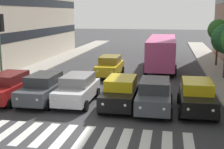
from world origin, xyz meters
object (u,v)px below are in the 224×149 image
car_0 (197,96)px  car_4 (43,88)px  car_2 (121,92)px  street_tree_3 (218,30)px  car_5 (8,87)px  car_row2_0 (110,66)px  street_lamp_right (3,20)px  car_1 (154,95)px  car_3 (78,89)px  bus_behind_traffic (162,50)px

car_0 → car_4: (9.02, -0.16, 0.00)m
car_2 → street_tree_3: bearing=-115.8°
car_4 → car_5: 2.26m
car_5 → car_0: bearing=179.7°
car_row2_0 → street_lamp_right: street_lamp_right is taller
car_1 → street_lamp_right: 11.76m
car_row2_0 → street_tree_3: size_ratio=0.97×
car_1 → car_4: (6.71, -0.36, 0.00)m
car_3 → street_tree_3: (-10.06, -14.93, 2.79)m
car_4 → car_row2_0: bearing=-106.1°
car_0 → bus_behind_traffic: bearing=-80.1°
car_2 → street_tree_3: (-7.37, -15.25, 2.79)m
car_5 → bus_behind_traffic: 15.98m
car_1 → bus_behind_traffic: size_ratio=0.42×
car_2 → street_lamp_right: 9.97m
car_1 → street_tree_3: (-5.43, -15.51, 2.79)m
car_1 → car_3: bearing=-7.1°
car_5 → street_lamp_right: size_ratio=0.57×
street_tree_3 → car_1: bearing=70.7°
car_0 → car_1: (2.31, 0.20, 0.00)m
car_5 → car_1: bearing=178.4°
car_4 → car_row2_0: (-2.46, -8.52, 0.00)m
car_0 → car_4: same height
car_1 → car_4: same height
car_1 → street_tree_3: size_ratio=0.97×
car_1 → car_4: bearing=-3.1°
car_2 → car_3: bearing=-6.7°
car_0 → car_2: 4.25m
car_4 → street_tree_3: bearing=-128.7°
street_lamp_right → car_4: bearing=144.8°
street_tree_3 → car_2: bearing=64.2°
car_0 → street_tree_3: size_ratio=0.97×
car_3 → street_lamp_right: 7.64m
car_1 → car_3: 4.66m
car_row2_0 → bus_behind_traffic: 6.32m
car_1 → car_5: bearing=-1.6°
car_2 → car_row2_0: 8.92m
car_3 → car_5: bearing=4.2°
car_2 → street_tree_3: 17.17m
car_0 → car_1: bearing=5.0°
car_2 → bus_behind_traffic: size_ratio=0.42×
car_1 → street_lamp_right: size_ratio=0.57×
car_1 → car_row2_0: (4.25, -8.87, 0.00)m
car_5 → car_row2_0: bearing=-118.7°
street_lamp_right → street_tree_3: (-16.05, -12.39, -1.20)m
car_3 → bus_behind_traffic: 13.71m
bus_behind_traffic → street_tree_3: (-5.43, -2.06, 1.81)m
street_tree_3 → car_3: bearing=56.0°
car_3 → car_1: bearing=172.9°
car_0 → car_3: size_ratio=1.00×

